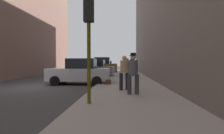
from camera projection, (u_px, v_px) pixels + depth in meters
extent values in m
plane|color=#38383A|center=(31.00, 87.00, 10.72)|extent=(120.00, 120.00, 0.00)
cube|color=gray|center=(129.00, 87.00, 10.37)|extent=(4.00, 40.00, 0.15)
cube|color=#B7BABF|center=(79.00, 74.00, 12.17)|extent=(4.22, 1.89, 0.84)
cube|color=black|center=(82.00, 64.00, 12.14)|extent=(1.91, 1.58, 0.70)
cylinder|color=black|center=(64.00, 78.00, 13.16)|extent=(0.64, 0.23, 0.64)
cylinder|color=black|center=(55.00, 81.00, 11.33)|extent=(0.64, 0.23, 0.64)
cylinder|color=black|center=(100.00, 78.00, 13.04)|extent=(0.64, 0.23, 0.64)
cylinder|color=black|center=(97.00, 81.00, 11.20)|extent=(0.64, 0.23, 0.64)
cube|color=slate|center=(93.00, 70.00, 18.21)|extent=(4.27, 2.00, 0.84)
cube|color=black|center=(95.00, 63.00, 18.17)|extent=(1.95, 1.64, 0.70)
cylinder|color=black|center=(83.00, 73.00, 19.27)|extent=(0.65, 0.24, 0.64)
cylinder|color=black|center=(78.00, 74.00, 17.44)|extent=(0.65, 0.24, 0.64)
cylinder|color=black|center=(107.00, 73.00, 19.01)|extent=(0.65, 0.24, 0.64)
cylinder|color=black|center=(105.00, 75.00, 17.17)|extent=(0.65, 0.24, 0.64)
cube|color=brown|center=(101.00, 67.00, 24.80)|extent=(4.62, 1.88, 1.10)
cube|color=black|center=(102.00, 61.00, 24.76)|extent=(2.09, 1.58, 0.90)
cylinder|color=black|center=(92.00, 71.00, 25.83)|extent=(0.64, 0.23, 0.64)
cylinder|color=black|center=(89.00, 71.00, 23.99)|extent=(0.64, 0.23, 0.64)
cylinder|color=black|center=(112.00, 71.00, 25.63)|extent=(0.64, 0.23, 0.64)
cylinder|color=black|center=(111.00, 71.00, 23.79)|extent=(0.64, 0.23, 0.64)
cube|color=navy|center=(105.00, 67.00, 31.23)|extent=(4.22, 1.89, 0.84)
cube|color=black|center=(106.00, 63.00, 31.20)|extent=(1.91, 1.59, 0.70)
cylinder|color=black|center=(98.00, 69.00, 32.22)|extent=(0.64, 0.23, 0.64)
cylinder|color=black|center=(97.00, 69.00, 30.38)|extent=(0.64, 0.23, 0.64)
cylinder|color=black|center=(113.00, 69.00, 32.09)|extent=(0.64, 0.23, 0.64)
cylinder|color=black|center=(113.00, 69.00, 30.25)|extent=(0.64, 0.23, 0.64)
cylinder|color=red|center=(108.00, 76.00, 14.53)|extent=(0.22, 0.22, 0.55)
sphere|color=red|center=(108.00, 72.00, 14.52)|extent=(0.20, 0.20, 0.20)
cylinder|color=red|center=(106.00, 75.00, 14.54)|extent=(0.10, 0.09, 0.09)
cylinder|color=red|center=(110.00, 75.00, 14.52)|extent=(0.10, 0.09, 0.09)
cylinder|color=#514C0F|center=(89.00, 49.00, 5.78)|extent=(0.12, 0.12, 3.60)
cube|color=black|center=(89.00, 8.00, 5.75)|extent=(0.32, 0.24, 0.90)
sphere|color=red|center=(89.00, 1.00, 5.87)|extent=(0.14, 0.14, 0.14)
sphere|color=yellow|center=(89.00, 10.00, 5.88)|extent=(0.14, 0.14, 0.14)
sphere|color=green|center=(89.00, 18.00, 5.88)|extent=(0.14, 0.14, 0.14)
cylinder|color=black|center=(130.00, 72.00, 17.96)|extent=(0.19, 0.19, 0.85)
cylinder|color=black|center=(133.00, 72.00, 17.97)|extent=(0.19, 0.19, 0.85)
cylinder|color=black|center=(131.00, 65.00, 17.95)|extent=(0.43, 0.43, 0.62)
sphere|color=#997051|center=(131.00, 60.00, 17.93)|extent=(0.24, 0.24, 0.24)
cylinder|color=black|center=(131.00, 60.00, 17.93)|extent=(0.34, 0.34, 0.02)
cylinder|color=black|center=(131.00, 59.00, 17.93)|extent=(0.23, 0.23, 0.11)
cylinder|color=black|center=(121.00, 82.00, 8.62)|extent=(0.22, 0.22, 0.85)
cylinder|color=black|center=(127.00, 81.00, 8.69)|extent=(0.22, 0.22, 0.85)
cylinder|color=tan|center=(124.00, 67.00, 8.63)|extent=(0.49, 0.49, 0.62)
sphere|color=beige|center=(124.00, 58.00, 8.62)|extent=(0.24, 0.24, 0.24)
cylinder|color=#333338|center=(129.00, 84.00, 7.47)|extent=(0.20, 0.20, 0.85)
cylinder|color=#333338|center=(137.00, 84.00, 7.48)|extent=(0.20, 0.20, 0.85)
cylinder|color=#4C5156|center=(133.00, 67.00, 7.46)|extent=(0.44, 0.44, 0.62)
sphere|color=beige|center=(133.00, 57.00, 7.45)|extent=(0.24, 0.24, 0.24)
cylinder|color=black|center=(133.00, 56.00, 7.44)|extent=(0.34, 0.34, 0.02)
cylinder|color=black|center=(133.00, 54.00, 7.44)|extent=(0.23, 0.23, 0.11)
cylinder|color=#728CB2|center=(129.00, 74.00, 14.40)|extent=(0.22, 0.22, 0.85)
cylinder|color=#728CB2|center=(125.00, 74.00, 14.35)|extent=(0.22, 0.22, 0.85)
cylinder|color=black|center=(127.00, 65.00, 14.36)|extent=(0.48, 0.48, 0.62)
sphere|color=#997051|center=(127.00, 60.00, 14.35)|extent=(0.24, 0.24, 0.24)
cube|color=#472D19|center=(108.00, 82.00, 11.00)|extent=(0.32, 0.44, 0.28)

